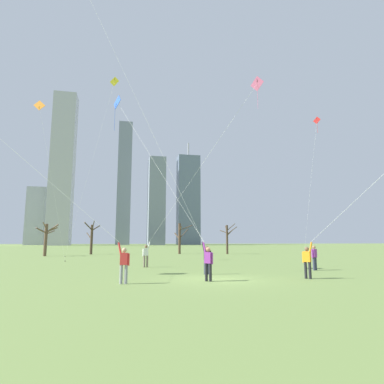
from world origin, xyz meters
TOP-DOWN VIEW (x-y plane):
  - ground_plane at (0.00, 0.00)m, footprint 400.00×400.00m
  - kite_flyer_midfield_right_pink at (-1.84, 8.00)m, footprint 8.35×4.01m
  - kite_flyer_foreground_right_green at (-2.27, 3.41)m, footprint 9.70×3.63m
  - kite_flyer_foreground_left_white at (6.20, -2.02)m, footprint 8.14×7.93m
  - kite_flyer_midfield_center_blue at (-1.39, 0.38)m, footprint 5.19×6.67m
  - kite_flyer_midfield_left_purple at (-8.47, 0.37)m, footprint 16.61×5.18m
  - bystander_far_off_by_trees at (7.85, 3.67)m, footprint 0.47×0.33m
  - distant_kite_high_overhead_red at (15.91, 14.96)m, footprint 2.09×1.59m
  - distant_kite_low_near_trees_yellow at (-6.80, 26.70)m, footprint 5.79×0.36m
  - distant_kite_drifting_left_orange at (-12.99, 16.90)m, footprint 3.89×0.39m
  - bare_tree_left_of_center at (-9.13, 33.33)m, footprint 2.18×3.14m
  - bare_tree_right_of_center at (10.60, 30.54)m, footprint 2.09×2.76m
  - bare_tree_center at (-14.31, 28.97)m, footprint 2.49×2.63m
  - bare_tree_leftmost at (3.76, 32.60)m, footprint 2.63×2.15m
  - skyline_short_annex at (11.49, 147.22)m, footprint 8.28×11.06m
  - skyline_tall_tower at (-4.76, 152.78)m, footprint 6.96×5.45m
  - skyline_mid_tower_left at (28.56, 150.18)m, footprint 11.48×8.08m
  - skyline_wide_slab at (-45.61, 154.71)m, footprint 8.72×11.97m
  - skyline_mid_tower_right at (-31.98, 134.54)m, footprint 9.75×8.72m

SIDE VIEW (x-z plane):
  - ground_plane at x=0.00m, z-range 0.00..0.00m
  - bystander_far_off_by_trees at x=7.85m, z-range 0.09..1.71m
  - bare_tree_center at x=-14.31m, z-range 0.26..4.53m
  - bare_tree_right_of_center at x=10.60m, z-range 0.14..4.67m
  - bare_tree_leftmost at x=3.76m, z-range 0.17..4.74m
  - bare_tree_left_of_center at x=-9.13m, z-range 0.05..4.86m
  - kite_flyer_midfield_center_blue at x=-1.39m, z-range -3.25..8.58m
  - kite_flyer_midfield_right_pink at x=-1.84m, z-range -4.24..9.78m
  - kite_flyer_foreground_left_white at x=6.20m, z-range -3.00..8.90m
  - kite_flyer_midfield_left_purple at x=-8.47m, z-range -3.48..12.29m
  - kite_flyer_foreground_right_green at x=-2.27m, z-range -4.45..17.59m
  - distant_kite_high_overhead_red at x=15.91m, z-range 5.49..21.15m
  - skyline_wide_slab at x=-45.61m, z-range 0.00..27.64m
  - distant_kite_drifting_left_orange at x=-12.99m, z-range 6.34..22.18m
  - distant_kite_low_near_trees_yellow at x=-6.80m, z-range 9.77..33.88m
  - skyline_short_annex at x=11.49m, z-range 0.00..43.88m
  - skyline_mid_tower_left at x=28.56m, z-range -3.74..50.51m
  - skyline_tall_tower at x=-4.76m, z-range 0.00..63.98m
  - skyline_mid_tower_right at x=-31.98m, z-range 0.00..68.53m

